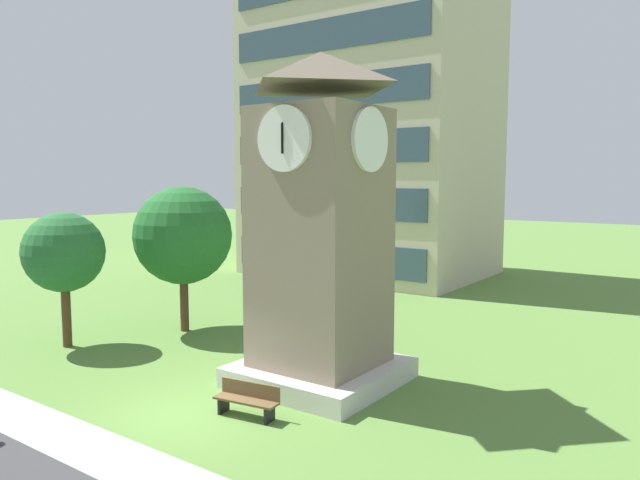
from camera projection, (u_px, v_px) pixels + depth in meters
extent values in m
plane|color=#567F38|center=(183.00, 415.00, 15.84)|extent=(160.00, 160.00, 0.00)
cube|color=#9E9E99|center=(98.00, 450.00, 13.75)|extent=(120.00, 1.60, 0.01)
cube|color=beige|center=(371.00, 101.00, 38.79)|extent=(14.35, 10.50, 22.40)
cube|color=#384C60|center=(324.00, 257.00, 35.47)|extent=(13.20, 0.10, 1.80)
cube|color=#384C60|center=(324.00, 203.00, 35.15)|extent=(13.20, 0.10, 1.80)
cube|color=#384C60|center=(325.00, 148.00, 34.82)|extent=(13.20, 0.10, 1.80)
cube|color=#384C60|center=(325.00, 92.00, 34.49)|extent=(13.20, 0.10, 1.80)
cube|color=#384C60|center=(325.00, 35.00, 34.17)|extent=(13.20, 0.10, 1.80)
cube|color=gray|center=(320.00, 248.00, 18.01)|extent=(3.30, 3.30, 8.30)
cube|color=beige|center=(320.00, 372.00, 18.40)|extent=(4.45, 4.45, 0.60)
pyramid|color=#6A5D4D|center=(320.00, 70.00, 17.47)|extent=(3.63, 3.63, 1.06)
cylinder|color=white|center=(284.00, 139.00, 16.30)|extent=(1.81, 0.12, 1.81)
cylinder|color=white|center=(370.00, 139.00, 16.70)|extent=(0.12, 1.81, 1.81)
cube|color=black|center=(282.00, 132.00, 16.22)|extent=(0.07, 0.08, 0.54)
cube|color=black|center=(282.00, 138.00, 16.23)|extent=(0.06, 0.05, 0.82)
cube|color=brown|center=(246.00, 401.00, 15.64)|extent=(1.85, 0.74, 0.06)
cube|color=brown|center=(251.00, 389.00, 15.81)|extent=(1.79, 0.31, 0.40)
cube|color=black|center=(224.00, 404.00, 15.99)|extent=(0.14, 0.44, 0.45)
cube|color=black|center=(269.00, 414.00, 15.33)|extent=(0.14, 0.44, 0.45)
cylinder|color=#513823|center=(66.00, 313.00, 22.17)|extent=(0.33, 0.33, 2.51)
sphere|color=#24642E|center=(64.00, 252.00, 21.94)|extent=(2.94, 2.94, 2.94)
cylinder|color=#513823|center=(184.00, 300.00, 24.49)|extent=(0.34, 0.34, 2.55)
sphere|color=#206328|center=(183.00, 235.00, 24.22)|extent=(3.96, 3.96, 3.96)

